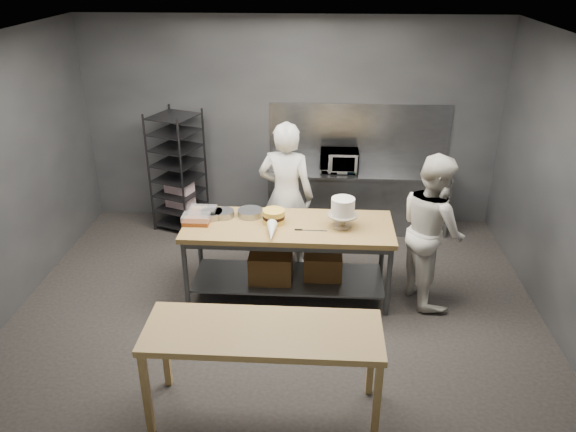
{
  "coord_description": "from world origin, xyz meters",
  "views": [
    {
      "loc": [
        0.45,
        -5.41,
        3.76
      ],
      "look_at": [
        0.1,
        0.3,
        1.05
      ],
      "focal_mm": 35.0,
      "sensor_mm": 36.0,
      "label": 1
    }
  ],
  "objects_px": {
    "microwave": "(339,161)",
    "speed_rack": "(178,172)",
    "near_counter": "(263,338)",
    "chef_right": "(432,229)",
    "layer_cake": "(274,216)",
    "chef_behind": "(286,196)",
    "work_table": "(290,251)",
    "frosted_cake_stand": "(343,209)"
  },
  "relations": [
    {
      "from": "work_table",
      "to": "near_counter",
      "type": "relative_size",
      "value": 1.2
    },
    {
      "from": "near_counter",
      "to": "chef_right",
      "type": "xyz_separation_m",
      "value": [
        1.73,
        1.98,
        0.08
      ]
    },
    {
      "from": "near_counter",
      "to": "microwave",
      "type": "relative_size",
      "value": 3.69
    },
    {
      "from": "chef_behind",
      "to": "microwave",
      "type": "relative_size",
      "value": 3.56
    },
    {
      "from": "chef_behind",
      "to": "frosted_cake_stand",
      "type": "distance_m",
      "value": 1.02
    },
    {
      "from": "chef_right",
      "to": "layer_cake",
      "type": "distance_m",
      "value": 1.81
    },
    {
      "from": "frosted_cake_stand",
      "to": "layer_cake",
      "type": "height_order",
      "value": "frosted_cake_stand"
    },
    {
      "from": "work_table",
      "to": "microwave",
      "type": "height_order",
      "value": "microwave"
    },
    {
      "from": "near_counter",
      "to": "frosted_cake_stand",
      "type": "bearing_deg",
      "value": 69.91
    },
    {
      "from": "chef_behind",
      "to": "speed_rack",
      "type": "bearing_deg",
      "value": -22.63
    },
    {
      "from": "work_table",
      "to": "near_counter",
      "type": "distance_m",
      "value": 1.98
    },
    {
      "from": "microwave",
      "to": "speed_rack",
      "type": "bearing_deg",
      "value": -178.03
    },
    {
      "from": "microwave",
      "to": "frosted_cake_stand",
      "type": "relative_size",
      "value": 1.55
    },
    {
      "from": "speed_rack",
      "to": "chef_behind",
      "type": "xyz_separation_m",
      "value": [
        1.64,
        -1.05,
        0.11
      ]
    },
    {
      "from": "near_counter",
      "to": "layer_cake",
      "type": "height_order",
      "value": "layer_cake"
    },
    {
      "from": "speed_rack",
      "to": "microwave",
      "type": "relative_size",
      "value": 3.23
    },
    {
      "from": "near_counter",
      "to": "frosted_cake_stand",
      "type": "distance_m",
      "value": 2.08
    },
    {
      "from": "layer_cake",
      "to": "work_table",
      "type": "bearing_deg",
      "value": -9.75
    },
    {
      "from": "near_counter",
      "to": "frosted_cake_stand",
      "type": "xyz_separation_m",
      "value": [
        0.71,
        1.93,
        0.33
      ]
    },
    {
      "from": "frosted_cake_stand",
      "to": "chef_right",
      "type": "bearing_deg",
      "value": 2.78
    },
    {
      "from": "speed_rack",
      "to": "microwave",
      "type": "height_order",
      "value": "speed_rack"
    },
    {
      "from": "work_table",
      "to": "speed_rack",
      "type": "height_order",
      "value": "speed_rack"
    },
    {
      "from": "near_counter",
      "to": "frosted_cake_stand",
      "type": "relative_size",
      "value": 5.72
    },
    {
      "from": "work_table",
      "to": "speed_rack",
      "type": "xyz_separation_m",
      "value": [
        -1.73,
        1.75,
        0.28
      ]
    },
    {
      "from": "work_table",
      "to": "frosted_cake_stand",
      "type": "distance_m",
      "value": 0.82
    },
    {
      "from": "layer_cake",
      "to": "microwave",
      "type": "bearing_deg",
      "value": 66.45
    },
    {
      "from": "layer_cake",
      "to": "chef_behind",
      "type": "bearing_deg",
      "value": 81.68
    },
    {
      "from": "work_table",
      "to": "layer_cake",
      "type": "distance_m",
      "value": 0.47
    },
    {
      "from": "microwave",
      "to": "frosted_cake_stand",
      "type": "height_order",
      "value": "frosted_cake_stand"
    },
    {
      "from": "speed_rack",
      "to": "microwave",
      "type": "bearing_deg",
      "value": 1.97
    },
    {
      "from": "chef_right",
      "to": "microwave",
      "type": "bearing_deg",
      "value": 13.34
    },
    {
      "from": "near_counter",
      "to": "chef_right",
      "type": "bearing_deg",
      "value": 48.87
    },
    {
      "from": "chef_right",
      "to": "layer_cake",
      "type": "xyz_separation_m",
      "value": [
        -1.81,
        0.01,
        0.11
      ]
    },
    {
      "from": "work_table",
      "to": "microwave",
      "type": "relative_size",
      "value": 4.43
    },
    {
      "from": "near_counter",
      "to": "layer_cake",
      "type": "relative_size",
      "value": 7.86
    },
    {
      "from": "chef_behind",
      "to": "chef_right",
      "type": "relative_size",
      "value": 1.08
    },
    {
      "from": "frosted_cake_stand",
      "to": "chef_behind",
      "type": "bearing_deg",
      "value": 133.08
    },
    {
      "from": "work_table",
      "to": "near_counter",
      "type": "xyz_separation_m",
      "value": [
        -0.12,
        -1.96,
        0.24
      ]
    },
    {
      "from": "work_table",
      "to": "chef_behind",
      "type": "relative_size",
      "value": 1.24
    },
    {
      "from": "frosted_cake_stand",
      "to": "layer_cake",
      "type": "distance_m",
      "value": 0.8
    },
    {
      "from": "chef_right",
      "to": "chef_behind",
      "type": "bearing_deg",
      "value": 52.1
    },
    {
      "from": "chef_behind",
      "to": "chef_right",
      "type": "height_order",
      "value": "chef_behind"
    }
  ]
}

